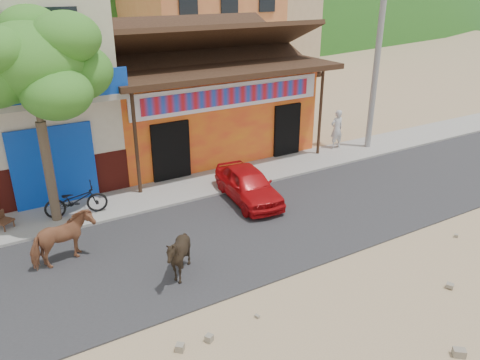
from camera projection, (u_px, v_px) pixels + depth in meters
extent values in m
plane|color=#9E825B|center=(298.00, 274.00, 11.53)|extent=(120.00, 120.00, 0.00)
cube|color=#28282B|center=(246.00, 230.00, 13.51)|extent=(60.00, 5.00, 0.04)
cube|color=gray|center=(194.00, 187.00, 16.27)|extent=(60.00, 2.00, 0.12)
cube|color=orange|center=(195.00, 106.00, 19.69)|extent=(8.00, 6.00, 3.60)
cube|color=tan|center=(260.00, 1.00, 41.76)|extent=(8.00, 8.00, 10.00)
cylinder|color=gray|center=(378.00, 51.00, 18.50)|extent=(0.24, 0.24, 8.00)
imported|color=#9C603E|center=(63.00, 239.00, 11.68)|extent=(1.72, 1.14, 1.33)
imported|color=black|center=(179.00, 256.00, 11.06)|extent=(1.28, 1.17, 1.26)
imported|color=red|center=(248.00, 184.00, 15.13)|extent=(1.66, 3.38, 1.11)
imported|color=black|center=(76.00, 200.00, 14.01)|extent=(1.90, 0.89, 0.96)
imported|color=silver|center=(337.00, 129.00, 19.60)|extent=(0.61, 0.42, 1.64)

